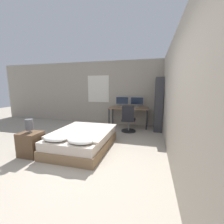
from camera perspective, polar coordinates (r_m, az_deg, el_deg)
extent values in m
plane|color=#9E9384|center=(3.13, -14.67, -21.37)|extent=(20.00, 20.00, 0.00)
cube|color=#9E9384|center=(6.52, 2.75, 7.28)|extent=(12.00, 0.06, 2.70)
cube|color=silver|center=(6.74, -5.25, 8.74)|extent=(0.98, 0.01, 1.16)
cube|color=#A3B2CC|center=(6.74, -5.24, 8.74)|extent=(0.90, 0.01, 1.08)
cube|color=#9E9384|center=(3.85, 21.51, 5.23)|extent=(0.06, 12.00, 2.70)
cube|color=#846647|center=(4.11, -11.03, -11.84)|extent=(1.35, 1.91, 0.22)
cube|color=beige|center=(4.04, -11.13, -9.07)|extent=(1.29, 1.85, 0.20)
cube|color=beige|center=(4.10, -10.47, -6.94)|extent=(1.39, 1.61, 0.05)
ellipsoid|color=white|center=(3.56, -20.72, -9.23)|extent=(0.55, 0.38, 0.13)
ellipsoid|color=white|center=(3.26, -11.89, -10.55)|extent=(0.55, 0.38, 0.13)
cube|color=brown|center=(4.04, -28.49, -10.66)|extent=(0.47, 0.42, 0.56)
cylinder|color=gray|center=(3.96, -28.81, -6.75)|extent=(0.11, 0.11, 0.01)
cylinder|color=gray|center=(3.95, -28.85, -6.30)|extent=(0.02, 0.02, 0.05)
cylinder|color=#4C4C51|center=(3.91, -29.02, -4.20)|extent=(0.17, 0.17, 0.25)
cube|color=#846042|center=(6.07, 6.30, 1.49)|extent=(1.57, 0.69, 0.03)
cylinder|color=#2D2D33|center=(6.01, -1.14, -2.28)|extent=(0.05, 0.05, 0.74)
cylinder|color=#2D2D33|center=(5.79, 12.99, -2.98)|extent=(0.05, 0.05, 0.74)
cylinder|color=#2D2D33|center=(6.57, 0.29, -1.28)|extent=(0.05, 0.05, 0.74)
cylinder|color=#2D2D33|center=(6.36, 13.19, -1.88)|extent=(0.05, 0.05, 0.74)
cylinder|color=#B7B7BC|center=(6.36, 3.91, 2.07)|extent=(0.16, 0.16, 0.01)
cylinder|color=#B7B7BC|center=(6.36, 3.92, 2.52)|extent=(0.03, 0.03, 0.09)
cube|color=#B7B7BC|center=(6.33, 3.94, 4.39)|extent=(0.55, 0.03, 0.33)
cube|color=#192338|center=(6.32, 3.91, 4.38)|extent=(0.52, 0.00, 0.30)
cylinder|color=#B7B7BC|center=(6.27, 9.40, 1.86)|extent=(0.16, 0.16, 0.01)
cylinder|color=#B7B7BC|center=(6.27, 9.42, 2.32)|extent=(0.03, 0.03, 0.09)
cube|color=#B7B7BC|center=(6.25, 9.47, 4.21)|extent=(0.55, 0.03, 0.33)
cube|color=#192338|center=(6.23, 9.45, 4.20)|extent=(0.52, 0.00, 0.30)
cube|color=#B7B7BC|center=(5.84, 5.94, 1.41)|extent=(0.36, 0.13, 0.02)
ellipsoid|color=#B7B7BC|center=(5.80, 8.56, 1.40)|extent=(0.07, 0.05, 0.04)
cylinder|color=black|center=(5.54, 6.28, -7.11)|extent=(0.52, 0.52, 0.04)
cylinder|color=gray|center=(5.48, 6.32, -5.11)|extent=(0.05, 0.05, 0.36)
cube|color=black|center=(5.43, 6.36, -2.93)|extent=(0.46, 0.46, 0.07)
cube|color=black|center=(5.18, 6.07, -0.38)|extent=(0.41, 0.05, 0.49)
cube|color=#333338|center=(5.41, 17.45, 2.38)|extent=(0.29, 0.02, 1.93)
cube|color=#333338|center=(6.12, 17.19, 3.15)|extent=(0.29, 0.02, 1.93)
cube|color=#333338|center=(5.81, 17.17, -0.06)|extent=(0.29, 0.69, 0.02)
cube|color=#333338|center=(5.75, 17.42, 5.08)|extent=(0.29, 0.69, 0.02)
cube|color=#333338|center=(5.74, 17.67, 10.09)|extent=(0.29, 0.69, 0.02)
cube|color=#BCB29E|center=(5.47, 17.36, 0.88)|extent=(0.23, 0.02, 0.26)
cube|color=#28282D|center=(5.51, 17.32, 0.58)|extent=(0.23, 0.04, 0.19)
cube|color=gold|center=(5.56, 17.30, 0.59)|extent=(0.23, 0.04, 0.18)
cube|color=#B2332D|center=(5.61, 17.30, 1.05)|extent=(0.23, 0.03, 0.26)
cube|color=#28282D|center=(5.65, 17.28, 0.99)|extent=(0.23, 0.04, 0.23)
cube|color=#337042|center=(5.43, 17.62, 6.19)|extent=(0.23, 0.04, 0.23)
cube|color=#28282D|center=(5.46, 17.59, 6.04)|extent=(0.23, 0.03, 0.20)
cube|color=#7A387F|center=(5.51, 17.58, 6.20)|extent=(0.23, 0.04, 0.23)
cube|color=gold|center=(5.55, 17.57, 6.42)|extent=(0.23, 0.03, 0.26)
cube|color=#28282D|center=(5.59, 17.55, 6.42)|extent=(0.23, 0.04, 0.26)
cube|color=#28282D|center=(5.63, 17.53, 6.26)|extent=(0.23, 0.02, 0.22)
cube|color=#BCB29E|center=(5.66, 17.52, 6.45)|extent=(0.23, 0.02, 0.26)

